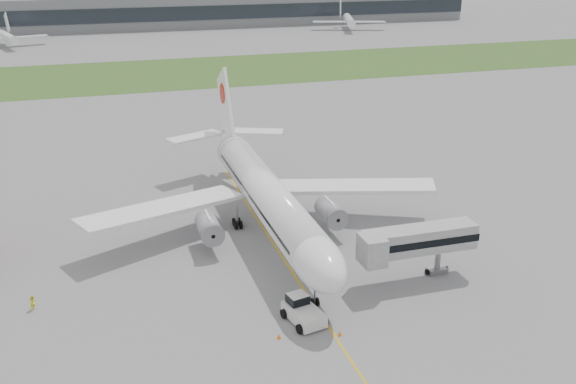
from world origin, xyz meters
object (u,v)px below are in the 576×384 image
object	(u,v)px
airliner	(264,191)
pushback_tug	(302,310)
ground_crew_near	(306,328)
jet_bridge	(413,242)

from	to	relation	value
airliner	pushback_tug	xyz separation A→B (m)	(-2.11, -22.03, -4.53)
pushback_tug	ground_crew_near	bearing A→B (deg)	-113.24
airliner	ground_crew_near	world-z (taller)	airliner
airliner	jet_bridge	size ratio (longest dim) A/B	3.83
airliner	jet_bridge	bearing A→B (deg)	-55.61
jet_bridge	airliner	bearing A→B (deg)	124.87
airliner	ground_crew_near	bearing A→B (deg)	-96.07
jet_bridge	ground_crew_near	size ratio (longest dim) A/B	9.16
pushback_tug	jet_bridge	distance (m)	15.37
airliner	pushback_tug	bearing A→B (deg)	-95.46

